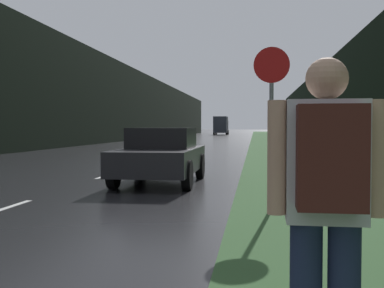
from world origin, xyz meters
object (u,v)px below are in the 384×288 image
hitchhiker_with_backpack (327,202)px  delivery_truck (221,125)px  stop_sign (271,114)px  car_passing_near (161,155)px

hitchhiker_with_backpack → delivery_truck: delivery_truck is taller
stop_sign → hitchhiker_with_backpack: (0.10, -5.64, -0.63)m
hitchhiker_with_backpack → delivery_truck: size_ratio=0.24×
car_passing_near → delivery_truck: size_ratio=0.56×
delivery_truck → stop_sign: bearing=-85.5°
hitchhiker_with_backpack → car_passing_near: hitchhiker_with_backpack is taller
stop_sign → hitchhiker_with_backpack: 5.68m
stop_sign → delivery_truck: size_ratio=0.37×
stop_sign → hitchhiker_with_backpack: bearing=-88.9°
car_passing_near → delivery_truck: 79.83m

